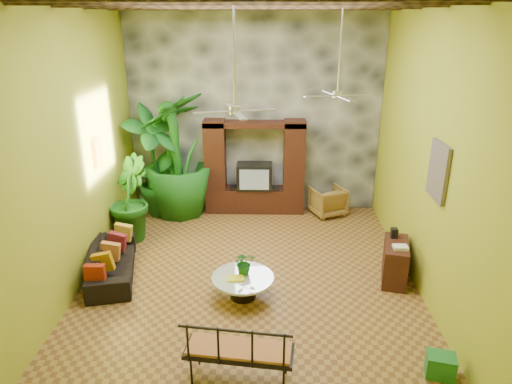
{
  "coord_description": "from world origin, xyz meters",
  "views": [
    {
      "loc": [
        0.29,
        -7.39,
        4.52
      ],
      "look_at": [
        0.11,
        0.2,
        1.62
      ],
      "focal_mm": 32.0,
      "sensor_mm": 36.0,
      "label": 1
    }
  ],
  "objects_px": {
    "sofa": "(112,261)",
    "green_bin": "(440,365)",
    "iron_bench": "(239,350)",
    "tall_plant_a": "(155,162)",
    "ceiling_fan_front": "(235,97)",
    "coffee_table": "(243,284)",
    "tall_plant_b": "(129,199)",
    "tall_plant_c": "(177,155)",
    "side_console": "(395,262)",
    "ceiling_fan_back": "(338,83)",
    "wicker_armchair": "(328,201)",
    "entertainment_center": "(255,174)"
  },
  "relations": [
    {
      "from": "sofa",
      "to": "green_bin",
      "type": "relative_size",
      "value": 5.31
    },
    {
      "from": "iron_bench",
      "to": "tall_plant_a",
      "type": "bearing_deg",
      "value": 119.79
    },
    {
      "from": "sofa",
      "to": "ceiling_fan_front",
      "type": "bearing_deg",
      "value": -112.72
    },
    {
      "from": "ceiling_fan_front",
      "to": "green_bin",
      "type": "relative_size",
      "value": 5.01
    },
    {
      "from": "iron_bench",
      "to": "coffee_table",
      "type": "bearing_deg",
      "value": 98.52
    },
    {
      "from": "ceiling_fan_front",
      "to": "tall_plant_a",
      "type": "height_order",
      "value": "ceiling_fan_front"
    },
    {
      "from": "sofa",
      "to": "tall_plant_b",
      "type": "bearing_deg",
      "value": -10.44
    },
    {
      "from": "tall_plant_c",
      "to": "side_console",
      "type": "xyz_separation_m",
      "value": [
        4.48,
        -3.0,
        -1.12
      ]
    },
    {
      "from": "ceiling_fan_back",
      "to": "wicker_armchair",
      "type": "distance_m",
      "value": 3.53
    },
    {
      "from": "tall_plant_a",
      "to": "tall_plant_c",
      "type": "distance_m",
      "value": 0.56
    },
    {
      "from": "sofa",
      "to": "entertainment_center",
      "type": "bearing_deg",
      "value": -52.53
    },
    {
      "from": "ceiling_fan_back",
      "to": "tall_plant_c",
      "type": "distance_m",
      "value": 4.31
    },
    {
      "from": "wicker_armchair",
      "to": "tall_plant_c",
      "type": "height_order",
      "value": "tall_plant_c"
    },
    {
      "from": "entertainment_center",
      "to": "wicker_armchair",
      "type": "relative_size",
      "value": 3.15
    },
    {
      "from": "tall_plant_b",
      "to": "tall_plant_c",
      "type": "relative_size",
      "value": 0.62
    },
    {
      "from": "tall_plant_b",
      "to": "green_bin",
      "type": "bearing_deg",
      "value": -37.28
    },
    {
      "from": "ceiling_fan_front",
      "to": "side_console",
      "type": "relative_size",
      "value": 2.02
    },
    {
      "from": "coffee_table",
      "to": "ceiling_fan_back",
      "type": "bearing_deg",
      "value": 47.52
    },
    {
      "from": "iron_bench",
      "to": "ceiling_fan_front",
      "type": "bearing_deg",
      "value": 100.89
    },
    {
      "from": "ceiling_fan_front",
      "to": "iron_bench",
      "type": "bearing_deg",
      "value": -86.09
    },
    {
      "from": "entertainment_center",
      "to": "sofa",
      "type": "height_order",
      "value": "entertainment_center"
    },
    {
      "from": "tall_plant_a",
      "to": "iron_bench",
      "type": "xyz_separation_m",
      "value": [
        2.3,
        -5.47,
        -0.81
      ]
    },
    {
      "from": "wicker_armchair",
      "to": "iron_bench",
      "type": "height_order",
      "value": "iron_bench"
    },
    {
      "from": "entertainment_center",
      "to": "wicker_armchair",
      "type": "distance_m",
      "value": 1.9
    },
    {
      "from": "tall_plant_a",
      "to": "tall_plant_c",
      "type": "relative_size",
      "value": 0.91
    },
    {
      "from": "tall_plant_c",
      "to": "side_console",
      "type": "distance_m",
      "value": 5.5
    },
    {
      "from": "wicker_armchair",
      "to": "side_console",
      "type": "distance_m",
      "value": 3.11
    },
    {
      "from": "entertainment_center",
      "to": "ceiling_fan_back",
      "type": "bearing_deg",
      "value": -50.43
    },
    {
      "from": "sofa",
      "to": "tall_plant_c",
      "type": "xyz_separation_m",
      "value": [
        0.75,
        2.97,
        1.2
      ]
    },
    {
      "from": "ceiling_fan_front",
      "to": "sofa",
      "type": "xyz_separation_m",
      "value": [
        -2.38,
        0.4,
        -3.11
      ]
    },
    {
      "from": "tall_plant_c",
      "to": "ceiling_fan_front",
      "type": "bearing_deg",
      "value": -64.22
    },
    {
      "from": "tall_plant_a",
      "to": "tall_plant_c",
      "type": "height_order",
      "value": "tall_plant_c"
    },
    {
      "from": "tall_plant_a",
      "to": "sofa",
      "type": "bearing_deg",
      "value": -94.68
    },
    {
      "from": "entertainment_center",
      "to": "iron_bench",
      "type": "relative_size",
      "value": 1.63
    },
    {
      "from": "wicker_armchair",
      "to": "green_bin",
      "type": "relative_size",
      "value": 2.05
    },
    {
      "from": "tall_plant_b",
      "to": "side_console",
      "type": "xyz_separation_m",
      "value": [
        5.3,
        -1.61,
        -0.55
      ]
    },
    {
      "from": "wicker_armchair",
      "to": "tall_plant_c",
      "type": "bearing_deg",
      "value": -23.61
    },
    {
      "from": "tall_plant_b",
      "to": "side_console",
      "type": "height_order",
      "value": "tall_plant_b"
    },
    {
      "from": "sofa",
      "to": "green_bin",
      "type": "distance_m",
      "value": 5.78
    },
    {
      "from": "wicker_armchair",
      "to": "tall_plant_a",
      "type": "xyz_separation_m",
      "value": [
        -4.14,
        -0.15,
        1.01
      ]
    },
    {
      "from": "side_console",
      "to": "tall_plant_b",
      "type": "bearing_deg",
      "value": 176.73
    },
    {
      "from": "entertainment_center",
      "to": "green_bin",
      "type": "xyz_separation_m",
      "value": [
        2.65,
        -5.59,
        -0.8
      ]
    },
    {
      "from": "ceiling_fan_front",
      "to": "green_bin",
      "type": "xyz_separation_m",
      "value": [
        2.85,
        -2.05,
        -3.24
      ]
    },
    {
      "from": "entertainment_center",
      "to": "tall_plant_a",
      "type": "xyz_separation_m",
      "value": [
        -2.35,
        -0.32,
        0.39
      ]
    },
    {
      "from": "ceiling_fan_front",
      "to": "tall_plant_a",
      "type": "distance_m",
      "value": 4.38
    },
    {
      "from": "tall_plant_a",
      "to": "iron_bench",
      "type": "relative_size",
      "value": 1.84
    },
    {
      "from": "tall_plant_a",
      "to": "green_bin",
      "type": "xyz_separation_m",
      "value": [
        5.0,
        -5.27,
        -1.19
      ]
    },
    {
      "from": "sofa",
      "to": "side_console",
      "type": "xyz_separation_m",
      "value": [
        5.23,
        -0.03,
        0.08
      ]
    },
    {
      "from": "sofa",
      "to": "coffee_table",
      "type": "distance_m",
      "value": 2.56
    },
    {
      "from": "ceiling_fan_front",
      "to": "wicker_armchair",
      "type": "height_order",
      "value": "ceiling_fan_front"
    }
  ]
}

